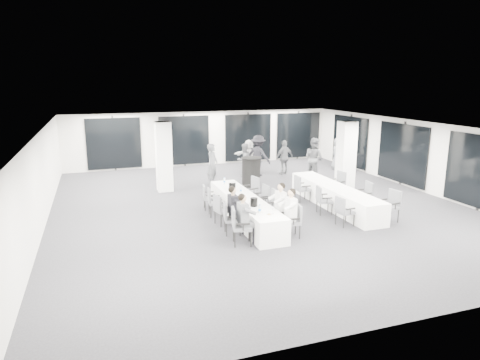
% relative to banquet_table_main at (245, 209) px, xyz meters
% --- Properties ---
extents(room, '(14.04, 16.04, 2.84)m').
position_rel_banquet_table_main_xyz_m(room, '(1.87, 2.51, 1.01)').
color(room, '#222227').
rests_on(room, ground).
extents(column_left, '(0.60, 0.60, 2.80)m').
position_rel_banquet_table_main_xyz_m(column_left, '(-1.82, 4.60, 1.02)').
color(column_left, white).
rests_on(column_left, floor).
extents(column_right, '(0.60, 0.60, 2.80)m').
position_rel_banquet_table_main_xyz_m(column_right, '(5.18, 2.40, 1.02)').
color(column_right, white).
rests_on(column_right, floor).
extents(banquet_table_main, '(0.90, 5.00, 0.75)m').
position_rel_banquet_table_main_xyz_m(banquet_table_main, '(0.00, 0.00, 0.00)').
color(banquet_table_main, white).
rests_on(banquet_table_main, floor).
extents(banquet_table_side, '(0.90, 5.00, 0.75)m').
position_rel_banquet_table_main_xyz_m(banquet_table_side, '(3.51, 0.38, 0.00)').
color(banquet_table_side, white).
rests_on(banquet_table_side, floor).
extents(cocktail_table, '(0.88, 0.88, 1.22)m').
position_rel_banquet_table_main_xyz_m(cocktail_table, '(1.77, 4.21, 0.24)').
color(cocktail_table, black).
rests_on(cocktail_table, floor).
extents(chair_main_left_near, '(0.62, 0.66, 1.03)m').
position_rel_banquet_table_main_xyz_m(chair_main_left_near, '(-0.84, -1.92, 0.21)').
color(chair_main_left_near, '#4E5055').
rests_on(chair_main_left_near, floor).
extents(chair_main_left_second, '(0.54, 0.58, 0.93)m').
position_rel_banquet_table_main_xyz_m(chair_main_left_second, '(-0.83, -1.05, 0.15)').
color(chair_main_left_second, '#4E5055').
rests_on(chair_main_left_second, floor).
extents(chair_main_left_mid, '(0.57, 0.60, 0.95)m').
position_rel_banquet_table_main_xyz_m(chair_main_left_mid, '(-0.83, -0.18, 0.17)').
color(chair_main_left_mid, '#4E5055').
rests_on(chair_main_left_mid, floor).
extents(chair_main_left_fourth, '(0.53, 0.57, 0.94)m').
position_rel_banquet_table_main_xyz_m(chair_main_left_fourth, '(-0.83, 0.74, 0.16)').
color(chair_main_left_fourth, '#4E5055').
rests_on(chair_main_left_fourth, floor).
extents(chair_main_left_far, '(0.50, 0.54, 0.86)m').
position_rel_banquet_table_main_xyz_m(chair_main_left_far, '(-0.82, 1.52, 0.12)').
color(chair_main_left_far, '#4E5055').
rests_on(chair_main_left_far, floor).
extents(chair_main_right_near, '(0.55, 0.59, 0.96)m').
position_rel_banquet_table_main_xyz_m(chair_main_right_near, '(0.83, -1.87, 0.17)').
color(chair_main_right_near, '#4E5055').
rests_on(chair_main_right_near, floor).
extents(chair_main_right_second, '(0.54, 0.57, 0.91)m').
position_rel_banquet_table_main_xyz_m(chair_main_right_second, '(0.83, -1.17, 0.14)').
color(chair_main_right_second, '#4E5055').
rests_on(chair_main_right_second, floor).
extents(chair_main_right_mid, '(0.52, 0.57, 0.97)m').
position_rel_banquet_table_main_xyz_m(chair_main_right_mid, '(0.84, -0.19, 0.18)').
color(chair_main_right_mid, '#4E5055').
rests_on(chair_main_right_mid, floor).
extents(chair_main_right_fourth, '(0.52, 0.56, 0.95)m').
position_rel_banquet_table_main_xyz_m(chair_main_right_fourth, '(0.83, 0.57, 0.17)').
color(chair_main_right_fourth, '#4E5055').
rests_on(chair_main_right_fourth, floor).
extents(chair_main_right_far, '(0.61, 0.64, 1.01)m').
position_rel_banquet_table_main_xyz_m(chair_main_right_far, '(0.84, 1.58, 0.20)').
color(chair_main_right_far, '#4E5055').
rests_on(chair_main_right_far, floor).
extents(chair_side_left_near, '(0.52, 0.56, 0.92)m').
position_rel_banquet_table_main_xyz_m(chair_side_left_near, '(2.68, -1.50, 0.15)').
color(chair_side_left_near, '#4E5055').
rests_on(chair_side_left_near, floor).
extents(chair_side_left_mid, '(0.56, 0.59, 0.94)m').
position_rel_banquet_table_main_xyz_m(chair_side_left_mid, '(2.68, -0.22, 0.16)').
color(chair_side_left_mid, '#4E5055').
rests_on(chair_side_left_mid, floor).
extents(chair_side_left_far, '(0.49, 0.55, 0.97)m').
position_rel_banquet_table_main_xyz_m(chair_side_left_far, '(2.67, 1.37, 0.18)').
color(chair_side_left_far, '#4E5055').
rests_on(chair_side_left_far, floor).
extents(chair_side_right_near, '(0.58, 0.62, 1.02)m').
position_rel_banquet_table_main_xyz_m(chair_side_right_near, '(4.35, -1.60, 0.21)').
color(chair_side_right_near, '#4E5055').
rests_on(chair_side_right_near, floor).
extents(chair_side_right_mid, '(0.54, 0.59, 0.97)m').
position_rel_banquet_table_main_xyz_m(chair_side_right_mid, '(4.34, -0.22, 0.18)').
color(chair_side_right_mid, '#4E5055').
rests_on(chair_side_right_mid, floor).
extents(chair_side_right_far, '(0.57, 0.61, 0.98)m').
position_rel_banquet_table_main_xyz_m(chair_side_right_far, '(4.34, 1.51, 0.19)').
color(chair_side_right_far, '#4E5055').
rests_on(chair_side_right_far, floor).
extents(seated_guest_a, '(0.50, 0.38, 1.44)m').
position_rel_banquet_table_main_xyz_m(seated_guest_a, '(-0.67, -1.94, 0.44)').
color(seated_guest_a, '#55575C').
rests_on(seated_guest_a, floor).
extents(seated_guest_b, '(0.50, 0.38, 1.44)m').
position_rel_banquet_table_main_xyz_m(seated_guest_b, '(-0.67, -1.07, 0.44)').
color(seated_guest_b, black).
rests_on(seated_guest_b, floor).
extents(seated_guest_c, '(0.50, 0.38, 1.44)m').
position_rel_banquet_table_main_xyz_m(seated_guest_c, '(0.67, -1.86, 0.44)').
color(seated_guest_c, silver).
rests_on(seated_guest_c, floor).
extents(seated_guest_d, '(0.50, 0.38, 1.44)m').
position_rel_banquet_table_main_xyz_m(seated_guest_d, '(0.67, -1.15, 0.44)').
color(seated_guest_d, silver).
rests_on(seated_guest_d, floor).
extents(standing_guest_a, '(0.92, 0.96, 2.05)m').
position_rel_banquet_table_main_xyz_m(standing_guest_a, '(0.22, 4.72, 0.65)').
color(standing_guest_a, '#55575C').
rests_on(standing_guest_a, floor).
extents(standing_guest_b, '(0.95, 0.74, 1.73)m').
position_rel_banquet_table_main_xyz_m(standing_guest_b, '(2.13, 6.13, 0.49)').
color(standing_guest_b, '#55575C').
rests_on(standing_guest_b, floor).
extents(standing_guest_c, '(1.41, 1.54, 2.15)m').
position_rel_banquet_table_main_xyz_m(standing_guest_c, '(2.79, 6.02, 0.70)').
color(standing_guest_c, black).
rests_on(standing_guest_c, floor).
extents(standing_guest_d, '(1.20, 0.85, 1.85)m').
position_rel_banquet_table_main_xyz_m(standing_guest_d, '(4.06, 5.87, 0.55)').
color(standing_guest_d, '#55575C').
rests_on(standing_guest_d, floor).
extents(standing_guest_e, '(0.69, 0.97, 1.83)m').
position_rel_banquet_table_main_xyz_m(standing_guest_e, '(7.00, 5.95, 0.54)').
color(standing_guest_e, '#55575C').
rests_on(standing_guest_e, floor).
extents(standing_guest_f, '(1.76, 1.25, 1.79)m').
position_rel_banquet_table_main_xyz_m(standing_guest_f, '(2.66, 6.95, 0.52)').
color(standing_guest_f, silver).
rests_on(standing_guest_f, floor).
extents(standing_guest_h, '(0.96, 1.18, 2.12)m').
position_rel_banquet_table_main_xyz_m(standing_guest_h, '(4.94, 4.61, 0.68)').
color(standing_guest_h, '#55575C').
rests_on(standing_guest_h, floor).
extents(ice_bucket_near, '(0.22, 0.22, 0.25)m').
position_rel_banquet_table_main_xyz_m(ice_bucket_near, '(-0.06, -0.98, 0.50)').
color(ice_bucket_near, black).
rests_on(ice_bucket_near, banquet_table_main).
extents(ice_bucket_far, '(0.24, 0.24, 0.27)m').
position_rel_banquet_table_main_xyz_m(ice_bucket_far, '(-0.07, 1.05, 0.51)').
color(ice_bucket_far, black).
rests_on(ice_bucket_far, banquet_table_main).
extents(water_bottle_a, '(0.08, 0.08, 0.24)m').
position_rel_banquet_table_main_xyz_m(water_bottle_a, '(-0.14, -1.67, 0.49)').
color(water_bottle_a, silver).
rests_on(water_bottle_a, banquet_table_main).
extents(water_bottle_b, '(0.06, 0.06, 0.20)m').
position_rel_banquet_table_main_xyz_m(water_bottle_b, '(0.08, 0.62, 0.47)').
color(water_bottle_b, silver).
rests_on(water_bottle_b, banquet_table_main).
extents(water_bottle_c, '(0.07, 0.07, 0.23)m').
position_rel_banquet_table_main_xyz_m(water_bottle_c, '(-0.08, 1.96, 0.49)').
color(water_bottle_c, silver).
rests_on(water_bottle_c, banquet_table_main).
extents(plate_a, '(0.20, 0.20, 0.03)m').
position_rel_banquet_table_main_xyz_m(plate_a, '(-0.12, -1.61, 0.39)').
color(plate_a, white).
rests_on(plate_a, banquet_table_main).
extents(plate_b, '(0.18, 0.18, 0.03)m').
position_rel_banquet_table_main_xyz_m(plate_b, '(0.06, -1.90, 0.39)').
color(plate_b, white).
rests_on(plate_b, banquet_table_main).
extents(plate_c, '(0.20, 0.20, 0.03)m').
position_rel_banquet_table_main_xyz_m(plate_c, '(-0.01, -0.71, 0.39)').
color(plate_c, white).
rests_on(plate_c, banquet_table_main).
extents(wine_glass, '(0.08, 0.08, 0.22)m').
position_rel_banquet_table_main_xyz_m(wine_glass, '(0.18, -1.85, 0.54)').
color(wine_glass, silver).
rests_on(wine_glass, banquet_table_main).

